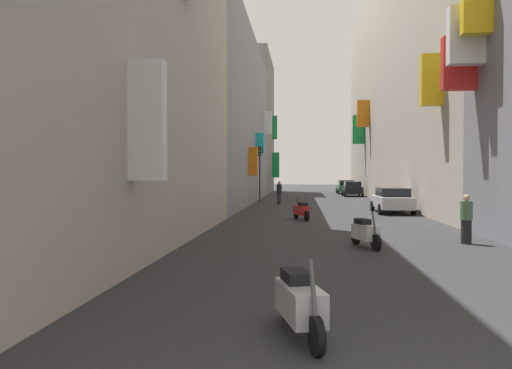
% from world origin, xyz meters
% --- Properties ---
extents(ground_plane, '(140.00, 140.00, 0.00)m').
position_xyz_m(ground_plane, '(0.00, 30.00, 0.00)').
color(ground_plane, '#2D2D30').
extents(building_left_mid_a, '(6.73, 27.13, 13.00)m').
position_xyz_m(building_left_mid_a, '(-8.00, 33.84, 6.50)').
color(building_left_mid_a, gray).
rests_on(building_left_mid_a, ground).
extents(building_left_mid_b, '(6.87, 12.60, 16.05)m').
position_xyz_m(building_left_mid_b, '(-7.99, 53.70, 8.02)').
color(building_left_mid_b, slate).
rests_on(building_left_mid_b, ground).
extents(building_right_mid_b, '(7.21, 43.59, 20.22)m').
position_xyz_m(building_right_mid_b, '(8.00, 38.20, 10.11)').
color(building_right_mid_b, '#B2A899').
rests_on(building_right_mid_b, ground).
extents(parked_car_green, '(1.97, 4.47, 1.53)m').
position_xyz_m(parked_car_green, '(3.62, 51.70, 0.80)').
color(parked_car_green, '#236638').
rests_on(parked_car_green, ground).
extents(parked_car_black, '(1.90, 4.08, 1.48)m').
position_xyz_m(parked_car_black, '(3.71, 45.50, 0.78)').
color(parked_car_black, black).
rests_on(parked_car_black, ground).
extents(parked_car_silver, '(1.94, 4.28, 1.43)m').
position_xyz_m(parked_car_silver, '(3.79, 24.67, 0.76)').
color(parked_car_silver, '#B7B7BC').
rests_on(parked_car_silver, ground).
extents(scooter_white, '(0.77, 1.73, 1.13)m').
position_xyz_m(scooter_white, '(0.58, 11.48, 0.46)').
color(scooter_white, silver).
rests_on(scooter_white, ground).
extents(scooter_silver, '(0.74, 1.89, 1.13)m').
position_xyz_m(scooter_silver, '(-1.34, 3.45, 0.46)').
color(scooter_silver, '#ADADB2').
rests_on(scooter_silver, ground).
extents(scooter_red, '(0.82, 1.86, 1.13)m').
position_xyz_m(scooter_red, '(-1.34, 20.08, 0.46)').
color(scooter_red, red).
rests_on(scooter_red, ground).
extents(pedestrian_crossing, '(0.53, 0.53, 1.69)m').
position_xyz_m(pedestrian_crossing, '(-2.98, 31.99, 0.84)').
color(pedestrian_crossing, '#323232').
rests_on(pedestrian_crossing, ground).
extents(pedestrian_near_left, '(0.51, 0.51, 1.56)m').
position_xyz_m(pedestrian_near_left, '(3.86, 12.57, 0.77)').
color(pedestrian_near_left, black).
rests_on(pedestrian_near_left, ground).
extents(traffic_light_far_corner, '(0.26, 0.34, 4.39)m').
position_xyz_m(traffic_light_far_corner, '(-4.64, 34.53, 2.98)').
color(traffic_light_far_corner, '#2D2D2D').
rests_on(traffic_light_far_corner, ground).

